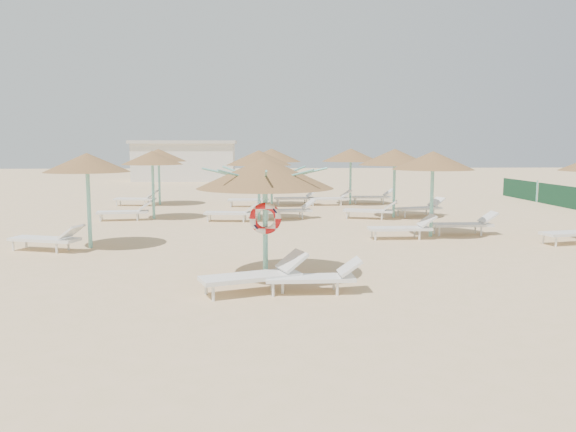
{
  "coord_description": "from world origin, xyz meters",
  "views": [
    {
      "loc": [
        -0.26,
        -11.46,
        2.83
      ],
      "look_at": [
        0.46,
        0.74,
        1.3
      ],
      "focal_mm": 35.0,
      "sensor_mm": 36.0,
      "label": 1
    }
  ],
  "objects": [
    {
      "name": "lounger_main_b",
      "position": [
        0.91,
        -0.9,
        0.32
      ],
      "size": [
        1.86,
        0.58,
        0.67
      ],
      "rotation": [
        0.0,
        0.0,
        0.01
      ],
      "color": "white",
      "rests_on": "ground"
    },
    {
      "name": "lounger_main_a",
      "position": [
        -0.23,
        -0.82,
        0.36
      ],
      "size": [
        2.17,
        1.29,
        0.76
      ],
      "rotation": [
        0.0,
        0.0,
        0.34
      ],
      "color": "white",
      "rests_on": "ground"
    },
    {
      "name": "main_palapa",
      "position": [
        -0.05,
        0.36,
        2.25
      ],
      "size": [
        2.9,
        2.9,
        2.6
      ],
      "color": "#78D0C2",
      "rests_on": "ground"
    },
    {
      "name": "ground",
      "position": [
        0.0,
        0.0,
        0.0
      ],
      "size": [
        120.0,
        120.0,
        0.0
      ],
      "primitive_type": "plane",
      "color": "#DCB386",
      "rests_on": "ground"
    },
    {
      "name": "service_hut",
      "position": [
        -6.0,
        35.0,
        1.64
      ],
      "size": [
        8.4,
        4.4,
        3.25
      ],
      "color": "silver",
      "rests_on": "ground"
    },
    {
      "name": "palapa_field",
      "position": [
        1.72,
        10.72,
        2.29
      ],
      "size": [
        18.29,
        14.06,
        2.72
      ],
      "color": "#78D0C2",
      "rests_on": "ground"
    }
  ]
}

